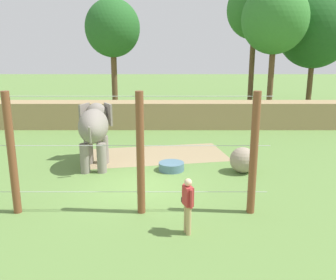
# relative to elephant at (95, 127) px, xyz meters

# --- Properties ---
(ground_plane) EXTENTS (120.00, 120.00, 0.00)m
(ground_plane) POSITION_rel_elephant_xyz_m (2.15, -2.57, -1.78)
(ground_plane) COLOR #5B7F3D
(dirt_patch) EXTENTS (7.30, 4.54, 0.01)m
(dirt_patch) POSITION_rel_elephant_xyz_m (2.68, 1.70, -1.77)
(dirt_patch) COLOR #937F5B
(dirt_patch) RESTS_ON ground
(embankment_wall) EXTENTS (36.00, 1.80, 1.71)m
(embankment_wall) POSITION_rel_elephant_xyz_m (2.15, 8.14, -0.92)
(embankment_wall) COLOR #997F56
(embankment_wall) RESTS_ON ground
(elephant) EXTENTS (1.59, 3.62, 2.68)m
(elephant) POSITION_rel_elephant_xyz_m (0.00, 0.00, 0.00)
(elephant) COLOR gray
(elephant) RESTS_ON ground
(enrichment_ball) EXTENTS (1.10, 1.10, 1.10)m
(enrichment_ball) POSITION_rel_elephant_xyz_m (6.43, -0.90, -1.23)
(enrichment_ball) COLOR gray
(enrichment_ball) RESTS_ON ground
(cable_fence) EXTENTS (8.55, 0.25, 3.93)m
(cable_fence) POSITION_rel_elephant_xyz_m (2.23, -4.78, 0.19)
(cable_fence) COLOR brown
(cable_fence) RESTS_ON ground
(zookeeper) EXTENTS (0.35, 0.57, 1.67)m
(zookeeper) POSITION_rel_elephant_xyz_m (3.81, -6.16, -0.85)
(zookeeper) COLOR tan
(zookeeper) RESTS_ON ground
(water_tub) EXTENTS (1.10, 1.10, 0.35)m
(water_tub) POSITION_rel_elephant_xyz_m (3.40, -0.63, -1.59)
(water_tub) COLOR slate
(water_tub) RESTS_ON ground
(tree_far_left) EXTENTS (4.93, 4.93, 9.84)m
(tree_far_left) POSITION_rel_elephant_xyz_m (11.19, 12.70, 5.43)
(tree_far_left) COLOR brown
(tree_far_left) RESTS_ON ground
(tree_left_of_centre) EXTENTS (4.10, 4.10, 8.75)m
(tree_left_of_centre) POSITION_rel_elephant_xyz_m (-0.90, 12.79, 4.76)
(tree_left_of_centre) COLOR brown
(tree_left_of_centre) RESTS_ON ground
(tree_behind_wall) EXTENTS (4.56, 4.56, 10.58)m
(tree_behind_wall) POSITION_rel_elephant_xyz_m (10.37, 15.81, 6.35)
(tree_behind_wall) COLOR brown
(tree_behind_wall) RESTS_ON ground
(tree_right_of_centre) EXTENTS (6.08, 6.08, 9.84)m
(tree_right_of_centre) POSITION_rel_elephant_xyz_m (15.40, 15.70, 4.86)
(tree_right_of_centre) COLOR brown
(tree_right_of_centre) RESTS_ON ground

